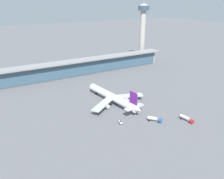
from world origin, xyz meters
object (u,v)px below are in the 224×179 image
service_truck_mid_apron_grey (126,98)px  safety_cone_alpha (138,111)px  service_truck_near_nose_red (186,118)px  control_tower (143,28)px  airliner_on_stand (113,97)px  service_truck_by_tail_blue (154,119)px  service_truck_under_wing_white (121,122)px

service_truck_mid_apron_grey → safety_cone_alpha: service_truck_mid_apron_grey is taller
service_truck_near_nose_red → safety_cone_alpha: size_ratio=12.65×
control_tower → service_truck_near_nose_red: bearing=-115.9°
control_tower → airliner_on_stand: bearing=-135.9°
airliner_on_stand → control_tower: (88.73, 85.85, 32.92)m
service_truck_by_tail_blue → safety_cone_alpha: (-0.99, 14.83, -1.39)m
service_truck_under_wing_white → service_truck_by_tail_blue: (18.73, -7.71, 0.83)m
service_truck_under_wing_white → service_truck_by_tail_blue: bearing=-22.4°
service_truck_under_wing_white → service_truck_mid_apron_grey: 32.20m
service_truck_under_wing_white → control_tower: (98.15, 111.49, 36.85)m
service_truck_near_nose_red → safety_cone_alpha: 29.94m
service_truck_near_nose_red → airliner_on_stand: bearing=122.1°
service_truck_near_nose_red → service_truck_under_wing_white: service_truck_near_nose_red is taller
service_truck_mid_apron_grey → safety_cone_alpha: (-2.36, -18.02, -1.39)m
service_truck_near_nose_red → service_truck_under_wing_white: (-35.92, 16.63, -0.83)m
service_truck_near_nose_red → service_truck_mid_apron_grey: bearing=110.7°
airliner_on_stand → service_truck_mid_apron_grey: size_ratio=6.53×
service_truck_under_wing_white → airliner_on_stand: bearing=69.8°
service_truck_near_nose_red → control_tower: size_ratio=0.13×
service_truck_under_wing_white → safety_cone_alpha: size_ratio=4.56×
airliner_on_stand → service_truck_by_tail_blue: (9.31, -33.36, -3.10)m
service_truck_by_tail_blue → airliner_on_stand: bearing=105.6°
service_truck_under_wing_white → control_tower: 153.04m
safety_cone_alpha → service_truck_by_tail_blue: bearing=-86.2°
airliner_on_stand → service_truck_near_nose_red: (26.50, -42.27, -3.10)m
service_truck_by_tail_blue → control_tower: control_tower is taller
service_truck_under_wing_white → control_tower: control_tower is taller
service_truck_under_wing_white → service_truck_by_tail_blue: 20.27m
service_truck_under_wing_white → service_truck_mid_apron_grey: bearing=51.4°
service_truck_by_tail_blue → service_truck_mid_apron_grey: bearing=87.6°
airliner_on_stand → control_tower: bearing=44.1°
service_truck_near_nose_red → service_truck_under_wing_white: bearing=155.2°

